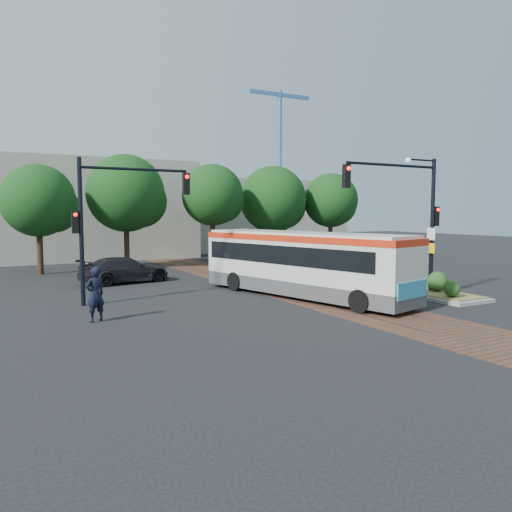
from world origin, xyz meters
The scene contains 11 objects.
ground centered at (0.00, 0.00, 0.00)m, with size 120.00×120.00×0.00m, color black.
trackbed centered at (0.00, 4.00, 0.01)m, with size 3.60×40.00×0.02m.
tree_row centered at (1.21, 16.42, 4.85)m, with size 26.40×5.60×7.67m.
warehouses centered at (-0.53, 28.75, 3.81)m, with size 40.00×13.00×8.00m.
crane centered at (18.00, 34.00, 10.88)m, with size 8.00×0.50×18.00m.
city_bus centered at (-0.50, 1.50, 1.62)m, with size 4.85×11.10×2.91m.
traffic_island centered at (4.82, -0.90, 0.33)m, with size 2.20×5.20×1.13m.
signal_pole_main centered at (3.86, -0.81, 4.16)m, with size 5.49×0.46×6.00m.
signal_pole_left centered at (-8.37, 4.00, 3.86)m, with size 4.99×0.34×6.00m.
officer centered at (-9.64, 0.66, 0.96)m, with size 0.70×0.46×1.92m, color black.
parked_car centered at (-6.37, 9.83, 0.70)m, with size 1.97×4.84×1.40m, color black.
Camera 1 is at (-12.90, -17.01, 3.79)m, focal length 35.00 mm.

